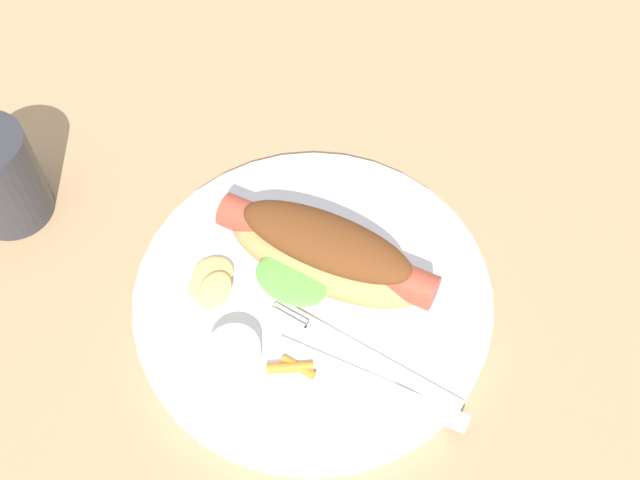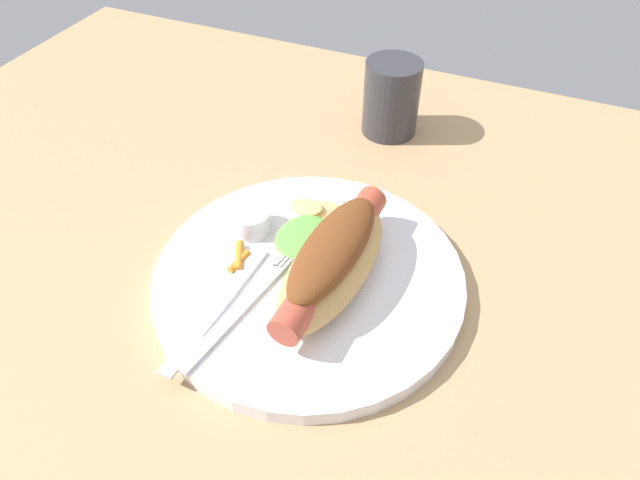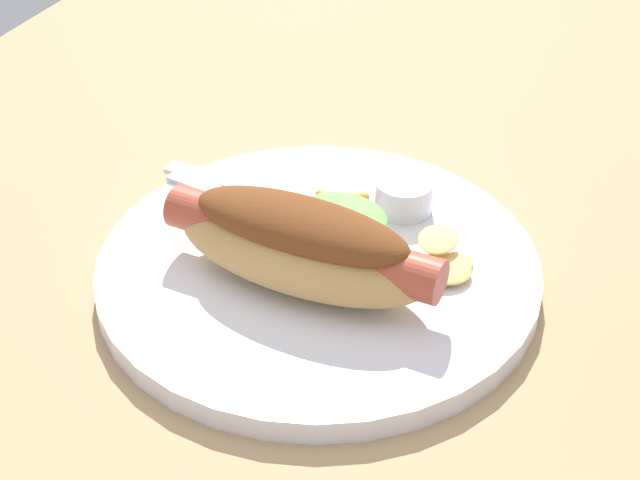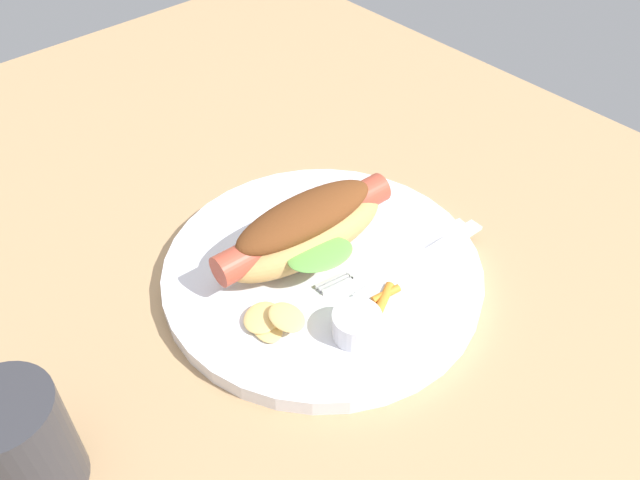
# 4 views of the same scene
# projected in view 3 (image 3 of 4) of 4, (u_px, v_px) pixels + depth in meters

# --- Properties ---
(ground_plane) EXTENTS (1.20, 0.90, 0.02)m
(ground_plane) POSITION_uv_depth(u_px,v_px,m) (329.00, 292.00, 0.64)
(ground_plane) COLOR tan
(plate) EXTENTS (0.29, 0.29, 0.02)m
(plate) POSITION_uv_depth(u_px,v_px,m) (316.00, 272.00, 0.63)
(plate) COLOR white
(plate) RESTS_ON ground_plane
(hot_dog) EXTENTS (0.10, 0.19, 0.06)m
(hot_dog) POSITION_uv_depth(u_px,v_px,m) (302.00, 244.00, 0.59)
(hot_dog) COLOR tan
(hot_dog) RESTS_ON plate
(sauce_ramekin) EXTENTS (0.04, 0.04, 0.02)m
(sauce_ramekin) POSITION_uv_depth(u_px,v_px,m) (404.00, 196.00, 0.67)
(sauce_ramekin) COLOR white
(sauce_ramekin) RESTS_ON plate
(fork) EXTENTS (0.04, 0.17, 0.00)m
(fork) POSITION_uv_depth(u_px,v_px,m) (259.00, 208.00, 0.67)
(fork) COLOR silver
(fork) RESTS_ON plate
(knife) EXTENTS (0.02, 0.16, 0.00)m
(knife) POSITION_uv_depth(u_px,v_px,m) (259.00, 191.00, 0.69)
(knife) COLOR silver
(knife) RESTS_ON plate
(chips_pile) EXTENTS (0.06, 0.05, 0.02)m
(chips_pile) POSITION_uv_depth(u_px,v_px,m) (444.00, 260.00, 0.62)
(chips_pile) COLOR #EAC06F
(chips_pile) RESTS_ON plate
(carrot_garnish) EXTENTS (0.02, 0.04, 0.01)m
(carrot_garnish) POSITION_uv_depth(u_px,v_px,m) (340.00, 199.00, 0.68)
(carrot_garnish) COLOR orange
(carrot_garnish) RESTS_ON plate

